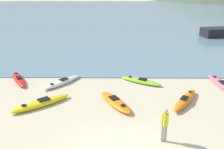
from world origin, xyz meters
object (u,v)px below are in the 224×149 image
object	(u,v)px
kayak_on_sand_6	(41,103)
kayak_on_sand_7	(19,79)
kayak_on_sand_5	(141,81)
kayak_on_sand_0	(185,100)
kayak_on_sand_2	(62,82)
kayak_on_sand_4	(221,84)
person_near_foreground	(165,123)
kayak_on_sand_8	(115,102)

from	to	relation	value
kayak_on_sand_6	kayak_on_sand_7	distance (m)	4.35
kayak_on_sand_5	kayak_on_sand_7	xyz separation A→B (m)	(-8.14, 0.20, 0.02)
kayak_on_sand_0	kayak_on_sand_5	xyz separation A→B (m)	(-2.15, 2.98, -0.04)
kayak_on_sand_2	kayak_on_sand_4	xyz separation A→B (m)	(10.24, -0.23, 0.01)
kayak_on_sand_5	person_near_foreground	world-z (taller)	person_near_foreground
kayak_on_sand_2	kayak_on_sand_8	world-z (taller)	kayak_on_sand_8
kayak_on_sand_7	kayak_on_sand_8	size ratio (longest dim) A/B	1.01
kayak_on_sand_4	kayak_on_sand_6	distance (m)	11.16
kayak_on_sand_5	kayak_on_sand_0	bearing A→B (deg)	-54.14
kayak_on_sand_7	kayak_on_sand_4	bearing A→B (deg)	-3.09
kayak_on_sand_6	kayak_on_sand_7	bearing A→B (deg)	124.22
kayak_on_sand_2	kayak_on_sand_5	distance (m)	5.15
kayak_on_sand_8	person_near_foreground	bearing A→B (deg)	-59.27
kayak_on_sand_7	kayak_on_sand_8	bearing A→B (deg)	-28.14
kayak_on_sand_5	kayak_on_sand_6	distance (m)	6.63
kayak_on_sand_2	kayak_on_sand_4	world-z (taller)	kayak_on_sand_4
kayak_on_sand_2	person_near_foreground	bearing A→B (deg)	-49.27
kayak_on_sand_7	kayak_on_sand_2	bearing A→B (deg)	-9.24
kayak_on_sand_6	kayak_on_sand_7	xyz separation A→B (m)	(-2.45, 3.60, -0.01)
kayak_on_sand_8	person_near_foreground	distance (m)	4.01
kayak_on_sand_7	kayak_on_sand_8	world-z (taller)	kayak_on_sand_8
kayak_on_sand_0	kayak_on_sand_4	distance (m)	3.84
kayak_on_sand_0	kayak_on_sand_8	distance (m)	3.85
kayak_on_sand_4	kayak_on_sand_5	xyz separation A→B (m)	(-5.10, 0.52, -0.02)
kayak_on_sand_5	kayak_on_sand_7	world-z (taller)	kayak_on_sand_7
kayak_on_sand_8	kayak_on_sand_2	bearing A→B (deg)	139.40
kayak_on_sand_2	kayak_on_sand_7	bearing A→B (deg)	170.76
person_near_foreground	kayak_on_sand_5	bearing A→B (deg)	92.85
kayak_on_sand_0	person_near_foreground	xyz separation A→B (m)	(-1.82, -3.67, 0.69)
kayak_on_sand_5	kayak_on_sand_8	xyz separation A→B (m)	(-1.69, -3.25, 0.03)
kayak_on_sand_2	kayak_on_sand_6	xyz separation A→B (m)	(-0.54, -3.11, 0.02)
kayak_on_sand_5	kayak_on_sand_6	world-z (taller)	kayak_on_sand_6
kayak_on_sand_0	kayak_on_sand_6	bearing A→B (deg)	-176.90
kayak_on_sand_8	person_near_foreground	xyz separation A→B (m)	(2.02, -3.39, 0.70)
kayak_on_sand_0	person_near_foreground	world-z (taller)	person_near_foreground
kayak_on_sand_2	kayak_on_sand_4	distance (m)	10.24
kayak_on_sand_5	kayak_on_sand_8	bearing A→B (deg)	-117.39
kayak_on_sand_8	person_near_foreground	world-z (taller)	person_near_foreground
kayak_on_sand_2	kayak_on_sand_5	world-z (taller)	kayak_on_sand_2
kayak_on_sand_0	kayak_on_sand_2	xyz separation A→B (m)	(-7.30, 2.69, -0.03)
kayak_on_sand_2	person_near_foreground	world-z (taller)	person_near_foreground
kayak_on_sand_7	kayak_on_sand_5	bearing A→B (deg)	-1.38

